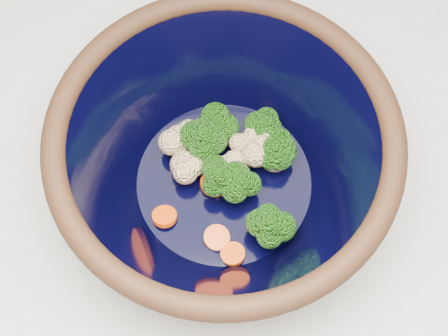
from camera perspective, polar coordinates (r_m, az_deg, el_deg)
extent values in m
cube|color=beige|center=(1.12, 1.31, -11.71)|extent=(1.20, 1.20, 0.90)
cylinder|color=black|center=(0.69, 0.00, -2.06)|extent=(0.20, 0.20, 0.01)
torus|color=black|center=(0.57, 0.00, 2.76)|extent=(0.33, 0.33, 0.02)
cylinder|color=black|center=(0.67, 0.00, -1.27)|extent=(0.19, 0.19, 0.00)
cylinder|color=#608442|center=(0.68, 3.63, 3.25)|extent=(0.01, 0.01, 0.02)
ellipsoid|color=#266E15|center=(0.66, 3.74, 4.07)|extent=(0.04, 0.04, 0.03)
cylinder|color=#608442|center=(0.65, -0.55, -1.42)|extent=(0.01, 0.01, 0.02)
ellipsoid|color=#266E15|center=(0.63, -0.57, -0.56)|extent=(0.04, 0.04, 0.04)
cylinder|color=#608442|center=(0.65, 1.47, -1.98)|extent=(0.01, 0.01, 0.02)
ellipsoid|color=#266E15|center=(0.63, 1.52, -1.20)|extent=(0.04, 0.04, 0.03)
cylinder|color=#608442|center=(0.67, 4.45, 0.99)|extent=(0.01, 0.01, 0.02)
ellipsoid|color=#266E15|center=(0.65, 4.59, 1.83)|extent=(0.04, 0.04, 0.03)
cylinder|color=#608442|center=(0.67, -1.83, 2.04)|extent=(0.01, 0.01, 0.02)
ellipsoid|color=#266E15|center=(0.65, -1.89, 3.03)|extent=(0.04, 0.04, 0.04)
cylinder|color=#608442|center=(0.68, -0.59, 3.26)|extent=(0.01, 0.01, 0.02)
ellipsoid|color=#266E15|center=(0.66, -0.61, 4.18)|extent=(0.04, 0.04, 0.03)
cylinder|color=#608442|center=(0.63, 4.15, -5.78)|extent=(0.01, 0.01, 0.02)
ellipsoid|color=#266E15|center=(0.61, 4.31, -5.02)|extent=(0.05, 0.05, 0.04)
cylinder|color=#608442|center=(0.67, 4.92, 1.09)|extent=(0.01, 0.01, 0.02)
ellipsoid|color=#266E15|center=(0.65, 5.07, 1.90)|extent=(0.04, 0.04, 0.03)
sphere|color=beige|center=(0.66, 4.66, 1.08)|extent=(0.03, 0.03, 0.03)
sphere|color=beige|center=(0.65, 0.73, 0.05)|extent=(0.03, 0.03, 0.03)
sphere|color=beige|center=(0.65, -3.65, 0.27)|extent=(0.03, 0.03, 0.03)
sphere|color=beige|center=(0.65, -0.11, -0.69)|extent=(0.03, 0.03, 0.03)
sphere|color=beige|center=(0.67, -4.06, 2.65)|extent=(0.03, 0.03, 0.03)
sphere|color=beige|center=(0.67, -1.62, 2.44)|extent=(0.03, 0.03, 0.03)
sphere|color=beige|center=(0.67, 3.29, 1.97)|extent=(0.03, 0.03, 0.03)
sphere|color=beige|center=(0.66, 2.17, 2.02)|extent=(0.03, 0.03, 0.03)
sphere|color=beige|center=(0.65, 0.99, -0.32)|extent=(0.03, 0.03, 0.03)
sphere|color=beige|center=(0.66, 3.48, 1.82)|extent=(0.03, 0.03, 0.03)
cylinder|color=#E9430A|center=(0.65, -5.46, -4.43)|extent=(0.03, 0.03, 0.01)
cylinder|color=#E9430A|center=(0.63, 0.82, -7.87)|extent=(0.02, 0.02, 0.01)
cylinder|color=#E9430A|center=(0.64, -0.69, -6.39)|extent=(0.03, 0.03, 0.01)
cylinder|color=#E9430A|center=(0.66, -0.88, -1.39)|extent=(0.03, 0.03, 0.01)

